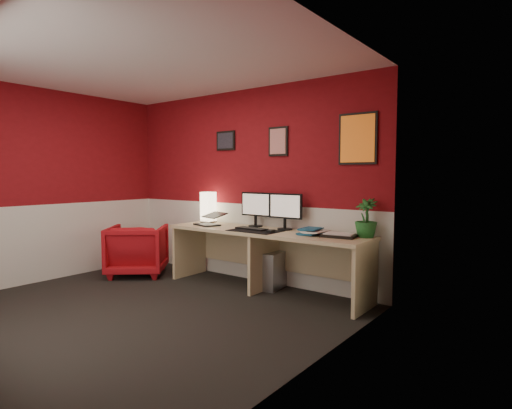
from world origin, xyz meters
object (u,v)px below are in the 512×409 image
desk (264,261)px  pc_tower (274,270)px  monitor_left (256,204)px  laptop (207,217)px  potted_plant (366,218)px  monitor_right (285,206)px  shoji_lamp (208,208)px  zen_tray (339,236)px  armchair (137,250)px

desk → pc_tower: 0.22m
monitor_left → pc_tower: size_ratio=1.29×
monitor_left → laptop: bearing=-154.9°
desk → pc_tower: (0.03, 0.17, -0.14)m
laptop → potted_plant: bearing=23.9°
desk → laptop: 1.00m
desk → monitor_right: 0.70m
shoji_lamp → pc_tower: bearing=-0.9°
laptop → potted_plant: 2.08m
laptop → monitor_left: bearing=41.8°
zen_tray → pc_tower: zen_tray is taller
desk → zen_tray: zen_tray is taller
laptop → armchair: laptop is taller
shoji_lamp → pc_tower: 1.32m
pc_tower → armchair: size_ratio=0.59×
laptop → zen_tray: size_ratio=0.94×
desk → potted_plant: bearing=9.3°
laptop → zen_tray: (1.83, 0.11, -0.09)m
zen_tray → potted_plant: 0.33m
shoji_lamp → armchair: (-0.78, -0.60, -0.58)m
monitor_right → potted_plant: (1.01, 0.01, -0.08)m
potted_plant → zen_tray: bearing=-146.8°
potted_plant → armchair: potted_plant is taller
monitor_left → monitor_right: same height
shoji_lamp → laptop: (0.21, -0.25, -0.09)m
laptop → zen_tray: bearing=20.1°
monitor_left → zen_tray: (1.24, -0.17, -0.28)m
monitor_right → zen_tray: size_ratio=1.66×
desk → zen_tray: size_ratio=7.43×
monitor_left → zen_tray: size_ratio=1.66×
zen_tray → armchair: (-2.83, -0.46, -0.40)m
shoji_lamp → laptop: 0.34m
potted_plant → monitor_right: bearing=-179.4°
desk → potted_plant: size_ratio=6.32×
monitor_right → zen_tray: (0.78, -0.14, -0.28)m
monitor_left → potted_plant: 1.48m
shoji_lamp → monitor_left: monitor_left is taller
laptop → armchair: size_ratio=0.43×
zen_tray → armchair: zen_tray is taller
zen_tray → pc_tower: size_ratio=0.78×
monitor_left → shoji_lamp: bearing=-178.3°
shoji_lamp → potted_plant: 2.27m
zen_tray → pc_tower: bearing=172.2°
monitor_right → potted_plant: 1.01m
monitor_left → potted_plant: (1.47, -0.02, -0.08)m
monitor_right → pc_tower: size_ratio=1.29×
monitor_right → potted_plant: bearing=0.6°
shoji_lamp → zen_tray: bearing=-4.0°
desk → monitor_right: bearing=46.5°
laptop → potted_plant: size_ratio=0.80×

